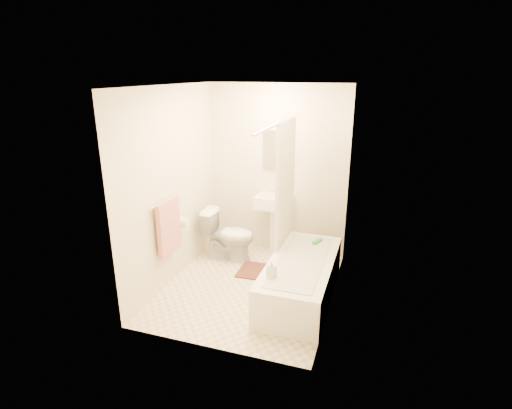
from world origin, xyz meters
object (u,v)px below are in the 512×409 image
(sink, at_px, (275,222))
(toilet, at_px, (229,235))
(bath_mat, at_px, (262,272))
(bathtub, at_px, (301,279))
(soap_bottle, at_px, (272,269))

(sink, bearing_deg, toilet, -137.87)
(toilet, relative_size, bath_mat, 1.17)
(bath_mat, bearing_deg, toilet, 155.61)
(toilet, bearing_deg, bathtub, -122.64)
(toilet, distance_m, sink, 0.69)
(bath_mat, xyz_separation_m, soap_bottle, (0.38, -0.89, 0.55))
(sink, distance_m, bath_mat, 0.81)
(toilet, relative_size, soap_bottle, 3.87)
(toilet, xyz_separation_m, soap_bottle, (0.96, -1.15, 0.20))
(toilet, bearing_deg, sink, -57.02)
(toilet, distance_m, soap_bottle, 1.51)
(toilet, bearing_deg, bath_mat, -117.31)
(bathtub, bearing_deg, toilet, 150.28)
(bathtub, xyz_separation_m, soap_bottle, (-0.22, -0.47, 0.33))
(toilet, height_order, bath_mat, toilet)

